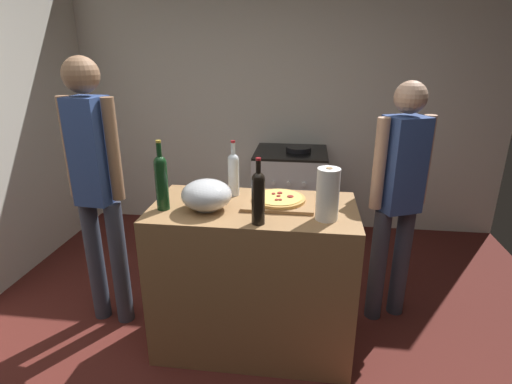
% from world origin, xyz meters
% --- Properties ---
extents(ground_plane, '(4.45, 3.18, 0.02)m').
position_xyz_m(ground_plane, '(0.00, 1.29, -0.01)').
color(ground_plane, '#511E19').
extents(kitchen_wall_rear, '(4.45, 0.10, 2.60)m').
position_xyz_m(kitchen_wall_rear, '(0.00, 2.63, 1.30)').
color(kitchen_wall_rear, silver).
rests_on(kitchen_wall_rear, ground_plane).
extents(counter, '(1.17, 0.61, 0.92)m').
position_xyz_m(counter, '(0.06, 0.73, 0.46)').
color(counter, '#9E7247').
rests_on(counter, ground_plane).
extents(cutting_board, '(0.40, 0.32, 0.02)m').
position_xyz_m(cutting_board, '(0.20, 0.79, 0.93)').
color(cutting_board, '#9E7247').
rests_on(cutting_board, counter).
extents(pizza, '(0.31, 0.31, 0.03)m').
position_xyz_m(pizza, '(0.20, 0.79, 0.95)').
color(pizza, tan).
rests_on(pizza, cutting_board).
extents(mixing_bowl, '(0.28, 0.28, 0.17)m').
position_xyz_m(mixing_bowl, '(-0.19, 0.65, 1.01)').
color(mixing_bowl, '#B2B2B7').
rests_on(mixing_bowl, counter).
extents(paper_towel_roll, '(0.12, 0.12, 0.28)m').
position_xyz_m(paper_towel_roll, '(0.46, 0.60, 1.06)').
color(paper_towel_roll, white).
rests_on(paper_towel_roll, counter).
extents(wine_bottle_amber, '(0.07, 0.07, 0.35)m').
position_xyz_m(wine_bottle_amber, '(0.11, 0.50, 1.07)').
color(wine_bottle_amber, black).
rests_on(wine_bottle_amber, counter).
extents(wine_bottle_clear, '(0.07, 0.07, 0.34)m').
position_xyz_m(wine_bottle_clear, '(-0.09, 0.90, 1.07)').
color(wine_bottle_clear, silver).
rests_on(wine_bottle_clear, counter).
extents(wine_bottle_green, '(0.07, 0.07, 0.39)m').
position_xyz_m(wine_bottle_green, '(-0.43, 0.63, 1.09)').
color(wine_bottle_green, '#143819').
rests_on(wine_bottle_green, counter).
extents(stove, '(0.66, 0.63, 0.91)m').
position_xyz_m(stove, '(0.21, 2.23, 0.44)').
color(stove, '#B7B7BC').
rests_on(stove, ground_plane).
extents(person_in_stripes, '(0.37, 0.22, 1.73)m').
position_xyz_m(person_in_stripes, '(-0.93, 0.83, 1.00)').
color(person_in_stripes, '#383D4C').
rests_on(person_in_stripes, ground_plane).
extents(person_in_red, '(0.37, 0.28, 1.59)m').
position_xyz_m(person_in_red, '(0.93, 1.11, 0.92)').
color(person_in_red, '#383D4C').
rests_on(person_in_red, ground_plane).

